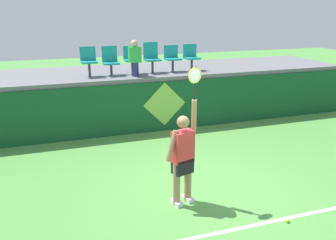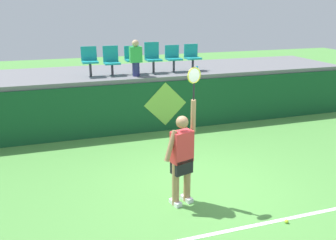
{
  "view_description": "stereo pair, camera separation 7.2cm",
  "coord_description": "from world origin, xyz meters",
  "px_view_note": "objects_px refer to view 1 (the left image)",
  "views": [
    {
      "loc": [
        -2.68,
        -5.86,
        3.5
      ],
      "look_at": [
        -0.27,
        1.3,
        1.09
      ],
      "focal_mm": 38.49,
      "sensor_mm": 36.0,
      "label": 1
    },
    {
      "loc": [
        -2.61,
        -5.88,
        3.5
      ],
      "look_at": [
        -0.27,
        1.3,
        1.09
      ],
      "focal_mm": 38.49,
      "sensor_mm": 36.0,
      "label": 2
    }
  ],
  "objects_px": {
    "tennis_ball": "(287,221)",
    "stadium_chair_2": "(132,58)",
    "stadium_chair_3": "(152,56)",
    "stadium_chair_5": "(191,56)",
    "stadium_chair_0": "(89,60)",
    "tennis_player": "(183,156)",
    "spectator_0": "(135,58)",
    "water_bottle": "(196,70)",
    "stadium_chair_1": "(110,60)",
    "stadium_chair_4": "(172,57)"
  },
  "relations": [
    {
      "from": "water_bottle",
      "to": "stadium_chair_3",
      "type": "height_order",
      "value": "stadium_chair_3"
    },
    {
      "from": "stadium_chair_0",
      "to": "stadium_chair_2",
      "type": "xyz_separation_m",
      "value": [
        1.24,
        -0.0,
        -0.01
      ]
    },
    {
      "from": "spectator_0",
      "to": "stadium_chair_2",
      "type": "bearing_deg",
      "value": 90.0
    },
    {
      "from": "tennis_ball",
      "to": "stadium_chair_0",
      "type": "xyz_separation_m",
      "value": [
        -2.48,
        5.99,
        2.01
      ]
    },
    {
      "from": "tennis_player",
      "to": "stadium_chair_5",
      "type": "relative_size",
      "value": 3.15
    },
    {
      "from": "tennis_ball",
      "to": "water_bottle",
      "type": "distance_m",
      "value": 5.56
    },
    {
      "from": "stadium_chair_3",
      "to": "stadium_chair_5",
      "type": "bearing_deg",
      "value": -0.43
    },
    {
      "from": "stadium_chair_1",
      "to": "stadium_chair_2",
      "type": "distance_m",
      "value": 0.62
    },
    {
      "from": "tennis_ball",
      "to": "water_bottle",
      "type": "relative_size",
      "value": 0.27
    },
    {
      "from": "water_bottle",
      "to": "stadium_chair_1",
      "type": "distance_m",
      "value": 2.5
    },
    {
      "from": "stadium_chair_2",
      "to": "stadium_chair_5",
      "type": "height_order",
      "value": "stadium_chair_2"
    },
    {
      "from": "stadium_chair_2",
      "to": "tennis_player",
      "type": "bearing_deg",
      "value": -92.59
    },
    {
      "from": "stadium_chair_3",
      "to": "stadium_chair_0",
      "type": "bearing_deg",
      "value": -179.7
    },
    {
      "from": "tennis_ball",
      "to": "stadium_chair_5",
      "type": "xyz_separation_m",
      "value": [
        0.63,
        5.99,
        1.99
      ]
    },
    {
      "from": "stadium_chair_0",
      "to": "stadium_chair_2",
      "type": "distance_m",
      "value": 1.24
    },
    {
      "from": "stadium_chair_1",
      "to": "tennis_ball",
      "type": "bearing_deg",
      "value": -72.76
    },
    {
      "from": "stadium_chair_1",
      "to": "spectator_0",
      "type": "distance_m",
      "value": 0.75
    },
    {
      "from": "tennis_player",
      "to": "water_bottle",
      "type": "xyz_separation_m",
      "value": [
        1.97,
        4.1,
        0.75
      ]
    },
    {
      "from": "tennis_player",
      "to": "tennis_ball",
      "type": "xyz_separation_m",
      "value": [
        1.45,
        -1.17,
        -0.91
      ]
    },
    {
      "from": "tennis_ball",
      "to": "stadium_chair_3",
      "type": "distance_m",
      "value": 6.36
    },
    {
      "from": "water_bottle",
      "to": "tennis_ball",
      "type": "bearing_deg",
      "value": -95.54
    },
    {
      "from": "water_bottle",
      "to": "stadium_chair_4",
      "type": "distance_m",
      "value": 0.92
    },
    {
      "from": "water_bottle",
      "to": "stadium_chair_1",
      "type": "bearing_deg",
      "value": 163.19
    },
    {
      "from": "tennis_player",
      "to": "stadium_chair_2",
      "type": "height_order",
      "value": "tennis_player"
    },
    {
      "from": "tennis_ball",
      "to": "water_bottle",
      "type": "xyz_separation_m",
      "value": [
        0.51,
        5.28,
        1.66
      ]
    },
    {
      "from": "tennis_player",
      "to": "spectator_0",
      "type": "bearing_deg",
      "value": 87.18
    },
    {
      "from": "stadium_chair_1",
      "to": "stadium_chair_3",
      "type": "distance_m",
      "value": 1.23
    },
    {
      "from": "water_bottle",
      "to": "stadium_chair_3",
      "type": "relative_size",
      "value": 0.27
    },
    {
      "from": "tennis_player",
      "to": "stadium_chair_4",
      "type": "height_order",
      "value": "tennis_player"
    },
    {
      "from": "stadium_chair_0",
      "to": "stadium_chair_3",
      "type": "relative_size",
      "value": 0.93
    },
    {
      "from": "tennis_ball",
      "to": "stadium_chair_1",
      "type": "relative_size",
      "value": 0.08
    },
    {
      "from": "water_bottle",
      "to": "stadium_chair_0",
      "type": "distance_m",
      "value": 3.09
    },
    {
      "from": "stadium_chair_3",
      "to": "stadium_chair_5",
      "type": "relative_size",
      "value": 1.12
    },
    {
      "from": "stadium_chair_4",
      "to": "stadium_chair_1",
      "type": "bearing_deg",
      "value": 179.71
    },
    {
      "from": "stadium_chair_0",
      "to": "stadium_chair_5",
      "type": "bearing_deg",
      "value": 0.0
    },
    {
      "from": "stadium_chair_2",
      "to": "stadium_chair_3",
      "type": "distance_m",
      "value": 0.61
    },
    {
      "from": "stadium_chair_0",
      "to": "stadium_chair_1",
      "type": "bearing_deg",
      "value": 0.76
    },
    {
      "from": "stadium_chair_1",
      "to": "spectator_0",
      "type": "bearing_deg",
      "value": -33.45
    },
    {
      "from": "tennis_ball",
      "to": "stadium_chair_2",
      "type": "relative_size",
      "value": 0.08
    },
    {
      "from": "stadium_chair_4",
      "to": "stadium_chair_5",
      "type": "xyz_separation_m",
      "value": [
        0.62,
        0.0,
        0.0
      ]
    },
    {
      "from": "stadium_chair_3",
      "to": "tennis_ball",
      "type": "bearing_deg",
      "value": -84.04
    },
    {
      "from": "stadium_chair_3",
      "to": "spectator_0",
      "type": "bearing_deg",
      "value": -145.9
    },
    {
      "from": "stadium_chair_1",
      "to": "spectator_0",
      "type": "relative_size",
      "value": 0.81
    },
    {
      "from": "water_bottle",
      "to": "spectator_0",
      "type": "relative_size",
      "value": 0.24
    },
    {
      "from": "stadium_chair_0",
      "to": "water_bottle",
      "type": "bearing_deg",
      "value": -13.34
    },
    {
      "from": "stadium_chair_0",
      "to": "spectator_0",
      "type": "bearing_deg",
      "value": -18.04
    },
    {
      "from": "stadium_chair_0",
      "to": "stadium_chair_5",
      "type": "distance_m",
      "value": 3.11
    },
    {
      "from": "water_bottle",
      "to": "tennis_player",
      "type": "bearing_deg",
      "value": -115.59
    },
    {
      "from": "tennis_player",
      "to": "water_bottle",
      "type": "distance_m",
      "value": 4.61
    },
    {
      "from": "stadium_chair_4",
      "to": "tennis_player",
      "type": "bearing_deg",
      "value": -106.95
    }
  ]
}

